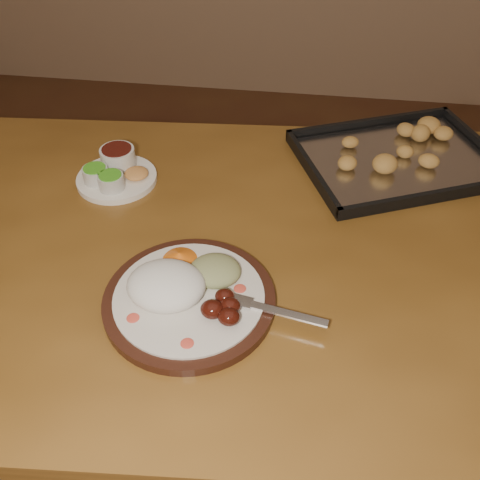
# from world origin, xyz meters

# --- Properties ---
(ground) EXTENTS (4.00, 4.00, 0.00)m
(ground) POSITION_xyz_m (0.00, 0.00, 0.00)
(ground) COLOR brown
(ground) RESTS_ON ground
(dining_table) EXTENTS (1.57, 1.01, 0.75)m
(dining_table) POSITION_xyz_m (-0.07, -0.12, 0.65)
(dining_table) COLOR brown
(dining_table) RESTS_ON ground
(dinner_plate) EXTENTS (0.38, 0.29, 0.07)m
(dinner_plate) POSITION_xyz_m (-0.13, -0.27, 0.77)
(dinner_plate) COLOR black
(dinner_plate) RESTS_ON dining_table
(condiment_saucer) EXTENTS (0.17, 0.17, 0.06)m
(condiment_saucer) POSITION_xyz_m (-0.36, 0.05, 0.77)
(condiment_saucer) COLOR white
(condiment_saucer) RESTS_ON dining_table
(baking_tray) EXTENTS (0.52, 0.46, 0.05)m
(baking_tray) POSITION_xyz_m (0.26, 0.21, 0.76)
(baking_tray) COLOR black
(baking_tray) RESTS_ON dining_table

